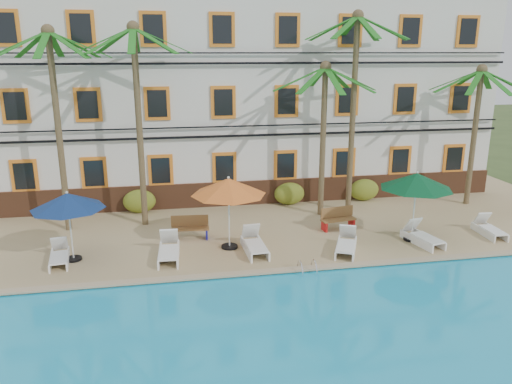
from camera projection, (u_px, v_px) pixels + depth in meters
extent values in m
plane|color=#384C23|center=(289.00, 266.00, 18.10)|extent=(100.00, 100.00, 0.00)
cube|color=tan|center=(263.00, 219.00, 22.80)|extent=(30.00, 12.00, 0.25)
cube|color=tan|center=(296.00, 269.00, 17.18)|extent=(30.00, 0.35, 0.06)
cube|color=silver|center=(245.00, 96.00, 26.15)|extent=(25.00, 6.00, 10.00)
cube|color=brown|center=(255.00, 192.00, 24.44)|extent=(25.00, 0.12, 1.20)
cube|color=orange|center=(24.00, 176.00, 22.28)|extent=(1.15, 0.10, 1.50)
cube|color=black|center=(24.00, 176.00, 22.23)|extent=(0.85, 0.04, 1.20)
cube|color=orange|center=(94.00, 173.00, 22.80)|extent=(1.15, 0.10, 1.50)
cube|color=black|center=(94.00, 173.00, 22.75)|extent=(0.85, 0.04, 1.20)
cube|color=orange|center=(161.00, 170.00, 23.32)|extent=(1.15, 0.10, 1.50)
cube|color=black|center=(161.00, 171.00, 23.27)|extent=(0.85, 0.04, 1.20)
cube|color=orange|center=(224.00, 168.00, 23.84)|extent=(1.15, 0.10, 1.50)
cube|color=black|center=(225.00, 168.00, 23.79)|extent=(0.85, 0.04, 1.20)
cube|color=orange|center=(285.00, 165.00, 24.36)|extent=(1.15, 0.10, 1.50)
cube|color=black|center=(286.00, 166.00, 24.31)|extent=(0.85, 0.04, 1.20)
cube|color=orange|center=(344.00, 163.00, 24.88)|extent=(1.15, 0.10, 1.50)
cube|color=black|center=(344.00, 163.00, 24.83)|extent=(0.85, 0.04, 1.20)
cube|color=orange|center=(400.00, 161.00, 25.40)|extent=(1.15, 0.10, 1.50)
cube|color=black|center=(400.00, 161.00, 25.35)|extent=(0.85, 0.04, 1.20)
cube|color=orange|center=(454.00, 158.00, 25.92)|extent=(1.15, 0.10, 1.50)
cube|color=black|center=(454.00, 159.00, 25.87)|extent=(0.85, 0.04, 1.20)
cube|color=orange|center=(15.00, 106.00, 21.44)|extent=(1.15, 0.10, 1.50)
cube|color=black|center=(15.00, 106.00, 21.39)|extent=(0.85, 0.04, 1.20)
cube|color=orange|center=(88.00, 105.00, 21.96)|extent=(1.15, 0.10, 1.50)
cube|color=black|center=(88.00, 105.00, 21.91)|extent=(0.85, 0.04, 1.20)
cube|color=orange|center=(157.00, 103.00, 22.48)|extent=(1.15, 0.10, 1.50)
cube|color=black|center=(157.00, 104.00, 22.43)|extent=(0.85, 0.04, 1.20)
cube|color=orange|center=(223.00, 102.00, 23.00)|extent=(1.15, 0.10, 1.50)
cube|color=black|center=(223.00, 102.00, 22.95)|extent=(0.85, 0.04, 1.20)
cube|color=orange|center=(286.00, 101.00, 23.52)|extent=(1.15, 0.10, 1.50)
cube|color=black|center=(287.00, 101.00, 23.47)|extent=(0.85, 0.04, 1.20)
cube|color=orange|center=(347.00, 100.00, 24.04)|extent=(1.15, 0.10, 1.50)
cube|color=black|center=(347.00, 100.00, 23.99)|extent=(0.85, 0.04, 1.20)
cube|color=orange|center=(405.00, 99.00, 24.56)|extent=(1.15, 0.10, 1.50)
cube|color=black|center=(405.00, 99.00, 24.51)|extent=(0.85, 0.04, 1.20)
cube|color=orange|center=(460.00, 98.00, 25.08)|extent=(1.15, 0.10, 1.50)
cube|color=black|center=(461.00, 98.00, 25.03)|extent=(0.85, 0.04, 1.20)
cube|color=orange|center=(5.00, 28.00, 20.57)|extent=(1.15, 0.10, 1.50)
cube|color=black|center=(5.00, 28.00, 20.52)|extent=(0.85, 0.04, 1.20)
cube|color=orange|center=(81.00, 28.00, 21.09)|extent=(1.15, 0.10, 1.50)
cube|color=black|center=(81.00, 28.00, 21.04)|extent=(0.85, 0.04, 1.20)
cube|color=orange|center=(153.00, 29.00, 21.61)|extent=(1.15, 0.10, 1.50)
cube|color=black|center=(153.00, 29.00, 21.56)|extent=(0.85, 0.04, 1.20)
cube|color=orange|center=(222.00, 30.00, 22.13)|extent=(1.15, 0.10, 1.50)
cube|color=black|center=(222.00, 29.00, 22.08)|extent=(0.85, 0.04, 1.20)
cube|color=orange|center=(288.00, 30.00, 22.65)|extent=(1.15, 0.10, 1.50)
cube|color=black|center=(288.00, 30.00, 22.60)|extent=(0.85, 0.04, 1.20)
cube|color=orange|center=(350.00, 31.00, 23.17)|extent=(1.15, 0.10, 1.50)
cube|color=black|center=(351.00, 30.00, 23.12)|extent=(0.85, 0.04, 1.20)
cube|color=orange|center=(410.00, 31.00, 23.69)|extent=(1.15, 0.10, 1.50)
cube|color=black|center=(411.00, 31.00, 23.64)|extent=(0.85, 0.04, 1.20)
cube|color=orange|center=(468.00, 31.00, 24.21)|extent=(1.15, 0.10, 1.50)
cube|color=black|center=(468.00, 31.00, 24.16)|extent=(0.85, 0.04, 1.20)
cube|color=black|center=(256.00, 135.00, 23.54)|extent=(25.00, 0.08, 0.10)
cube|color=black|center=(256.00, 126.00, 23.41)|extent=(25.00, 0.08, 0.06)
cube|color=black|center=(256.00, 63.00, 22.64)|extent=(25.00, 0.08, 0.10)
cube|color=black|center=(256.00, 53.00, 22.52)|extent=(25.00, 0.08, 0.06)
cylinder|color=brown|center=(59.00, 135.00, 20.03)|extent=(0.26, 0.26, 8.02)
sphere|color=brown|center=(48.00, 31.00, 18.94)|extent=(0.50, 0.50, 0.50)
cube|color=#186518|center=(55.00, 45.00, 20.16)|extent=(0.28, 2.30, 1.03)
cube|color=#186518|center=(32.00, 45.00, 19.70)|extent=(1.83, 1.83, 1.03)
cube|color=#186518|center=(17.00, 44.00, 18.87)|extent=(2.30, 0.28, 1.03)
cube|color=#186518|center=(21.00, 44.00, 18.17)|extent=(1.83, 1.83, 1.03)
cube|color=#186518|center=(42.00, 44.00, 17.99)|extent=(0.28, 2.30, 1.03)
cube|color=#186518|center=(68.00, 44.00, 18.45)|extent=(1.83, 1.83, 1.03)
cube|color=#186518|center=(80.00, 44.00, 19.27)|extent=(2.30, 0.28, 1.03)
cube|color=#186518|center=(75.00, 45.00, 19.98)|extent=(1.83, 1.83, 1.03)
cylinder|color=brown|center=(140.00, 131.00, 20.63)|extent=(0.26, 0.26, 8.18)
sphere|color=brown|center=(133.00, 27.00, 19.52)|extent=(0.50, 0.50, 0.50)
cube|color=#186518|center=(135.00, 41.00, 20.74)|extent=(0.28, 2.30, 1.03)
cube|color=#186518|center=(114.00, 41.00, 20.29)|extent=(1.83, 1.83, 1.03)
cube|color=#186518|center=(104.00, 40.00, 19.46)|extent=(2.30, 0.28, 1.03)
cube|color=#186518|center=(111.00, 40.00, 18.75)|extent=(1.83, 1.83, 1.03)
cube|color=#186518|center=(132.00, 40.00, 18.57)|extent=(0.28, 2.30, 1.03)
cube|color=#186518|center=(154.00, 40.00, 19.03)|extent=(1.83, 1.83, 1.03)
cube|color=#186518|center=(163.00, 41.00, 19.86)|extent=(2.30, 0.28, 1.03)
cube|color=#186518|center=(155.00, 41.00, 20.57)|extent=(1.83, 1.83, 1.03)
cylinder|color=brown|center=(323.00, 143.00, 22.19)|extent=(0.26, 0.26, 6.63)
sphere|color=brown|center=(326.00, 67.00, 21.29)|extent=(0.50, 0.50, 0.50)
cube|color=#186518|center=(317.00, 77.00, 22.51)|extent=(0.28, 2.30, 1.03)
cube|color=#186518|center=(302.00, 78.00, 22.05)|extent=(1.83, 1.83, 1.03)
cube|color=#186518|center=(299.00, 79.00, 21.23)|extent=(2.30, 0.28, 1.03)
cube|color=#186518|center=(312.00, 80.00, 20.52)|extent=(1.83, 1.83, 1.03)
cube|color=#186518|center=(334.00, 80.00, 20.34)|extent=(0.28, 2.30, 1.03)
cube|color=#186518|center=(350.00, 80.00, 20.80)|extent=(1.83, 1.83, 1.03)
cube|color=#186518|center=(350.00, 79.00, 21.62)|extent=(2.30, 0.28, 1.03)
cube|color=#186518|center=(337.00, 78.00, 22.33)|extent=(1.83, 1.83, 1.03)
cylinder|color=brown|center=(353.00, 118.00, 22.45)|extent=(0.26, 0.26, 8.74)
sphere|color=brown|center=(358.00, 15.00, 21.26)|extent=(0.50, 0.50, 0.50)
cube|color=#186518|center=(348.00, 29.00, 22.49)|extent=(0.28, 2.30, 1.03)
cube|color=#186518|center=(333.00, 28.00, 22.03)|extent=(1.83, 1.83, 1.03)
cube|color=#186518|center=(332.00, 27.00, 21.20)|extent=(2.30, 0.28, 1.03)
cube|color=#186518|center=(346.00, 27.00, 20.49)|extent=(1.83, 1.83, 1.03)
cube|color=#186518|center=(368.00, 26.00, 20.32)|extent=(0.28, 2.30, 1.03)
cube|color=#186518|center=(383.00, 27.00, 20.77)|extent=(1.83, 1.83, 1.03)
cube|color=#186518|center=(382.00, 28.00, 21.60)|extent=(2.30, 0.28, 1.03)
cube|color=#186518|center=(368.00, 29.00, 22.31)|extent=(1.83, 1.83, 1.03)
cylinder|color=brown|center=(474.00, 139.00, 23.82)|extent=(0.26, 0.26, 6.45)
sphere|color=brown|center=(482.00, 70.00, 22.94)|extent=(0.50, 0.50, 0.50)
cube|color=#186518|center=(466.00, 79.00, 24.16)|extent=(0.28, 2.30, 1.03)
cube|color=#186518|center=(455.00, 80.00, 23.70)|extent=(1.83, 1.83, 1.03)
cube|color=#186518|center=(458.00, 81.00, 22.88)|extent=(2.30, 0.28, 1.03)
cube|color=#186518|center=(475.00, 82.00, 22.17)|extent=(1.83, 1.83, 1.03)
cube|color=#186518|center=(496.00, 82.00, 21.99)|extent=(0.28, 2.30, 1.03)
cube|color=#186518|center=(508.00, 82.00, 22.45)|extent=(1.83, 1.83, 1.03)
cube|color=#186518|center=(503.00, 81.00, 23.27)|extent=(2.30, 0.28, 1.03)
cube|color=#186518|center=(486.00, 80.00, 23.98)|extent=(1.83, 1.83, 1.03)
ellipsoid|color=#20601B|center=(139.00, 201.00, 23.18)|extent=(1.50, 0.90, 1.10)
ellipsoid|color=#20601B|center=(289.00, 194.00, 24.42)|extent=(1.50, 0.90, 1.10)
ellipsoid|color=#20601B|center=(364.00, 190.00, 25.09)|extent=(1.50, 0.90, 1.10)
cylinder|color=black|center=(74.00, 259.00, 18.01)|extent=(0.58, 0.58, 0.08)
cylinder|color=silver|center=(70.00, 227.00, 17.68)|extent=(0.06, 0.06, 2.48)
cone|color=navy|center=(68.00, 201.00, 17.42)|extent=(2.59, 2.59, 0.57)
sphere|color=silver|center=(67.00, 192.00, 17.33)|extent=(0.10, 0.10, 0.10)
cylinder|color=black|center=(229.00, 246.00, 19.14)|extent=(0.63, 0.63, 0.09)
cylinder|color=silver|center=(229.00, 214.00, 18.78)|extent=(0.06, 0.06, 2.72)
cone|color=orange|center=(229.00, 186.00, 18.49)|extent=(2.83, 2.83, 0.62)
sphere|color=silver|center=(228.00, 178.00, 18.39)|extent=(0.10, 0.10, 0.10)
cylinder|color=black|center=(411.00, 239.00, 19.92)|extent=(0.63, 0.63, 0.09)
cylinder|color=silver|center=(414.00, 207.00, 19.56)|extent=(0.06, 0.06, 2.72)
cone|color=#074523|center=(417.00, 181.00, 19.27)|extent=(2.83, 2.83, 0.62)
sphere|color=silver|center=(417.00, 172.00, 19.18)|extent=(0.10, 0.10, 0.10)
cube|color=white|center=(59.00, 258.00, 17.47)|extent=(0.71, 1.28, 0.06)
cube|color=white|center=(59.00, 243.00, 18.18)|extent=(0.62, 0.52, 0.61)
cube|color=white|center=(51.00, 260.00, 17.64)|extent=(0.28, 1.73, 0.28)
cube|color=white|center=(68.00, 258.00, 17.81)|extent=(0.28, 1.73, 0.28)
cube|color=white|center=(168.00, 252.00, 17.78)|extent=(0.73, 1.46, 0.07)
cube|color=white|center=(169.00, 236.00, 18.66)|extent=(0.68, 0.56, 0.71)
cube|color=white|center=(160.00, 255.00, 18.05)|extent=(0.17, 2.03, 0.33)
cube|color=white|center=(178.00, 254.00, 18.13)|extent=(0.17, 2.03, 0.33)
cube|color=white|center=(256.00, 246.00, 18.37)|extent=(0.71, 1.44, 0.07)
cube|color=white|center=(251.00, 231.00, 19.22)|extent=(0.67, 0.55, 0.70)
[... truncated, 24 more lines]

